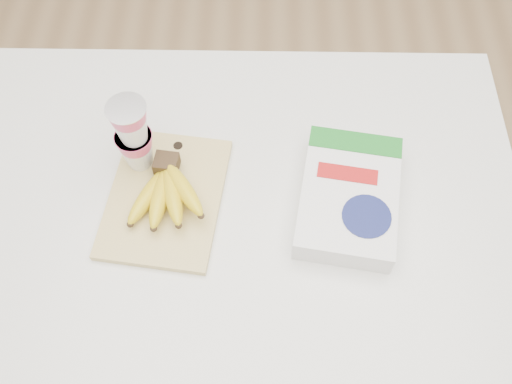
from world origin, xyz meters
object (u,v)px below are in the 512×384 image
(bananas, at_px, (166,191))
(yogurt_stack, at_px, (133,134))
(table, at_px, (237,277))
(cutting_board, at_px, (165,198))
(cereal_box, at_px, (349,197))

(bananas, relative_size, yogurt_stack, 0.98)
(table, height_order, bananas, bananas)
(table, height_order, yogurt_stack, yogurt_stack)
(cutting_board, bearing_deg, yogurt_stack, 132.41)
(yogurt_stack, bearing_deg, cereal_box, -11.46)
(yogurt_stack, bearing_deg, table, -19.24)
(cutting_board, xyz_separation_m, cereal_box, (0.37, -0.01, 0.02))
(bananas, bearing_deg, yogurt_stack, 126.46)
(yogurt_stack, bearing_deg, bananas, -53.54)
(cereal_box, bearing_deg, table, -175.81)
(cutting_board, relative_size, yogurt_stack, 1.69)
(yogurt_stack, height_order, cereal_box, yogurt_stack)
(table, bearing_deg, bananas, -171.43)
(bananas, xyz_separation_m, yogurt_stack, (-0.06, 0.09, 0.07))
(cutting_board, bearing_deg, cereal_box, 6.56)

